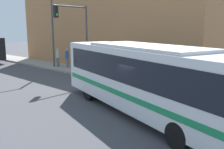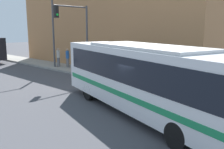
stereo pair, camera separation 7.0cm
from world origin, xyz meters
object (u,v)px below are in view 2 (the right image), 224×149
at_px(fire_hydrant, 149,80).
at_px(traffic_light_pole, 77,28).
at_px(parking_meter, 111,66).
at_px(pedestrian_mid_block, 68,58).
at_px(pedestrian_near_corner, 58,57).
at_px(city_bus, 145,76).
at_px(street_lamp, 50,16).

height_order(fire_hydrant, traffic_light_pole, traffic_light_pole).
height_order(traffic_light_pole, parking_meter, traffic_light_pole).
relative_size(parking_meter, pedestrian_mid_block, 0.70).
height_order(fire_hydrant, pedestrian_near_corner, pedestrian_near_corner).
relative_size(pedestrian_near_corner, pedestrian_mid_block, 1.01).
relative_size(city_bus, traffic_light_pole, 2.12).
bearing_deg(pedestrian_mid_block, traffic_light_pole, -115.77).
distance_m(parking_meter, pedestrian_mid_block, 6.70).
xyz_separation_m(parking_meter, street_lamp, (-0.08, 7.93, 4.03)).
bearing_deg(city_bus, pedestrian_near_corner, 86.02).
bearing_deg(street_lamp, fire_hydrant, -89.60).
bearing_deg(city_bus, traffic_light_pole, 84.39).
xyz_separation_m(street_lamp, pedestrian_near_corner, (0.64, -0.21, -3.95)).
bearing_deg(pedestrian_near_corner, pedestrian_mid_block, -73.12).
relative_size(traffic_light_pole, street_lamp, 0.67).
xyz_separation_m(traffic_light_pole, pedestrian_near_corner, (1.50, 4.86, -2.88)).
height_order(pedestrian_near_corner, pedestrian_mid_block, pedestrian_near_corner).
xyz_separation_m(street_lamp, pedestrian_mid_block, (0.97, -1.29, -3.96)).
bearing_deg(traffic_light_pole, street_lamp, 80.45).
distance_m(city_bus, pedestrian_mid_block, 14.50).
bearing_deg(pedestrian_near_corner, fire_hydrant, -92.83).
relative_size(fire_hydrant, pedestrian_near_corner, 0.39).
distance_m(city_bus, street_lamp, 15.68).
bearing_deg(city_bus, street_lamp, 88.54).
bearing_deg(traffic_light_pole, pedestrian_mid_block, 64.23).
height_order(parking_meter, street_lamp, street_lamp).
bearing_deg(pedestrian_mid_block, fire_hydrant, -94.94).
bearing_deg(traffic_light_pole, fire_hydrant, -81.85).
relative_size(street_lamp, pedestrian_near_corner, 4.50).
distance_m(fire_hydrant, pedestrian_near_corner, 11.41).
relative_size(traffic_light_pole, parking_meter, 4.36).
height_order(city_bus, pedestrian_mid_block, city_bus).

